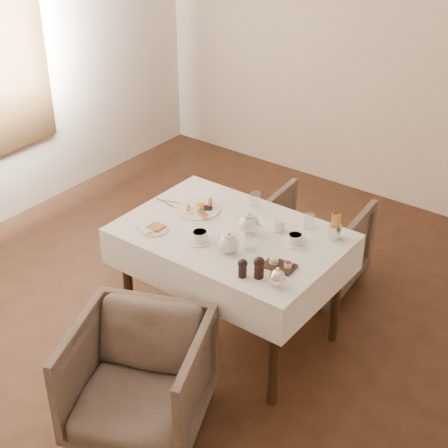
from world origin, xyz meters
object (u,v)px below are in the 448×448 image
Objects in this scene: table at (231,249)px; breakfast_plate at (199,209)px; armchair_near at (139,378)px; teapot_centre at (249,222)px; armchair_far at (312,243)px.

table is 0.35m from breakfast_plate.
armchair_near is 4.07× the size of teapot_centre.
armchair_near is (0.06, -0.89, -0.32)m from table.
breakfast_plate is (-0.41, -0.72, 0.46)m from armchair_far.
armchair_far is at bearing 80.56° from teapot_centre.
armchair_near reaches higher than armchair_far.
teapot_centre reaches higher than breakfast_plate.
breakfast_plate is at bearing 164.03° from table.
table is at bearing -153.49° from teapot_centre.
breakfast_plate is at bearing 166.84° from teapot_centre.
teapot_centre is at bearing 66.12° from armchair_near.
breakfast_plate reaches higher than armchair_near.
breakfast_plate is (-0.38, 0.98, 0.45)m from armchair_near.
teapot_centre reaches higher than armchair_near.
armchair_far is 3.93× the size of teapot_centre.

